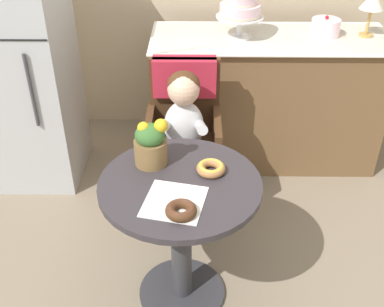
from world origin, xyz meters
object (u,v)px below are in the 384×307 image
Objects in this scene: round_layer_cake at (325,27)px; table_lamp at (373,2)px; flower_vase at (151,143)px; refrigerator at (15,56)px; tiered_cake_stand at (240,9)px; donut_front at (181,210)px; cafe_table at (181,219)px; seated_child at (183,124)px; donut_mid at (211,168)px; wicker_chair at (184,116)px.

table_lamp is (0.27, -0.00, 0.16)m from round_layer_cake.
flower_vase is 1.32m from refrigerator.
table_lamp is at bearing 2.28° from tiered_cake_stand.
flower_vase is at bearing -46.18° from refrigerator.
table_lamp is at bearing 53.42° from donut_front.
cafe_table is 0.32m from donut_front.
cafe_table is 0.60m from seated_child.
cafe_table is 2.40× the size of tiered_cake_stand.
tiered_cake_stand is at bearing 67.78° from flower_vase.
refrigerator reaches higher than donut_mid.
refrigerator is at bearing 139.18° from donut_mid.
refrigerator is at bearing -173.04° from round_layer_cake.
refrigerator is (-1.94, -0.24, -0.10)m from round_layer_cake.
refrigerator is at bearing 133.67° from cafe_table.
cafe_table is 0.99× the size of seated_child.
tiered_cake_stand is at bearing 80.71° from donut_mid.
refrigerator reaches higher than round_layer_cake.
table_lamp is at bearing 49.04° from cafe_table.
round_layer_cake is 0.31m from table_lamp.
wicker_chair is 0.80m from tiered_cake_stand.
table_lamp reaches higher than round_layer_cake.
seated_child is at bearing -115.04° from tiered_cake_stand.
seated_child is 1.18m from refrigerator.
donut_mid is (0.14, -0.50, 0.06)m from seated_child.
round_layer_cake is (0.76, 1.26, 0.21)m from donut_mid.
donut_front is 0.70× the size of round_layer_cake.
wicker_chair reaches higher than cafe_table.
donut_mid is at bearing -129.12° from table_lamp.
refrigerator is (-1.39, -0.20, -0.23)m from tiered_cake_stand.
donut_front is at bearing -67.79° from flower_vase.
wicker_chair is at bearing -145.78° from round_layer_cake.
cafe_table is 0.38m from flower_vase.
flower_vase is 1.58m from round_layer_cake.
refrigerator reaches higher than donut_front.
refrigerator reaches higher than seated_child.
donut_front is (0.02, -0.78, 0.07)m from seated_child.
tiered_cake_stand is (0.47, 1.15, 0.26)m from flower_vase.
donut_front is 0.45× the size of table_lamp.
donut_mid is at bearing -83.82° from wicker_chair.
round_layer_cake is at bearing 179.10° from table_lamp.
tiered_cake_stand reaches higher than cafe_table.
wicker_chair is at bearing -152.49° from table_lamp.
tiered_cake_stand is (0.34, 1.30, 0.58)m from cafe_table.
flower_vase is at bearing -107.14° from seated_child.
cafe_table is at bearing -89.53° from seated_child.
round_layer_cake is (0.90, 0.76, 0.28)m from seated_child.
seated_child is 3.98× the size of round_layer_cake.
refrigerator reaches higher than flower_vase.
donut_mid is at bearing -40.82° from refrigerator.
cafe_table is 1.67m from round_layer_cake.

